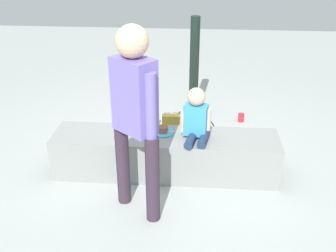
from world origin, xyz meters
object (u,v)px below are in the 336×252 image
child_seated (196,117)px  gift_bag (171,125)px  cake_box_white (142,124)px  cake_plate (163,131)px  adult_standing (135,108)px  water_bottle_near_gift (158,134)px  party_cup_red (241,118)px  handbag_black_leather (203,138)px

child_seated → gift_bag: (-0.28, 0.81, -0.49)m
child_seated → cake_box_white: 1.24m
cake_plate → adult_standing: bearing=-103.2°
cake_box_white → cake_plate: bearing=-69.2°
adult_standing → gift_bag: (0.18, 1.36, -0.81)m
gift_bag → cake_box_white: 0.37m
child_seated → cake_box_white: (-0.62, 0.92, -0.55)m
cake_plate → water_bottle_near_gift: (-0.10, 0.52, -0.32)m
child_seated → party_cup_red: child_seated is taller
adult_standing → cake_box_white: 1.72m
gift_bag → water_bottle_near_gift: gift_bag is taller
party_cup_red → handbag_black_leather: bearing=-122.8°
cake_plate → water_bottle_near_gift: 0.62m
cake_plate → gift_bag: (0.03, 0.72, -0.30)m
water_bottle_near_gift → handbag_black_leather: (0.49, -0.10, 0.02)m
adult_standing → handbag_black_leather: 1.44m
adult_standing → water_bottle_near_gift: size_ratio=6.60×
adult_standing → gift_bag: bearing=82.5°
adult_standing → water_bottle_near_gift: 1.43m
party_cup_red → adult_standing: bearing=-119.3°
adult_standing → party_cup_red: adult_standing is taller
gift_bag → cake_plate: bearing=-92.4°
adult_standing → gift_bag: 1.59m
child_seated → water_bottle_near_gift: (-0.41, 0.61, -0.51)m
child_seated → gift_bag: size_ratio=1.67×
party_cup_red → cake_plate: bearing=-126.7°
adult_standing → cake_box_white: size_ratio=4.94×
water_bottle_near_gift → party_cup_red: size_ratio=2.39×
cake_plate → handbag_black_leather: bearing=47.7°
child_seated → party_cup_red: 1.46m
gift_bag → water_bottle_near_gift: bearing=-123.9°
cake_plate → party_cup_red: bearing=53.3°
gift_bag → party_cup_red: bearing=27.4°
child_seated → cake_plate: bearing=164.2°
cake_box_white → gift_bag: bearing=-17.8°
water_bottle_near_gift → cake_box_white: (-0.21, 0.31, -0.04)m
child_seated → gift_bag: 0.98m
cake_plate → water_bottle_near_gift: bearing=100.9°
water_bottle_near_gift → party_cup_red: (0.95, 0.62, -0.06)m
cake_plate → cake_box_white: 0.96m
child_seated → cake_plate: child_seated is taller
adult_standing → cake_box_white: (-0.17, 1.47, -0.87)m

